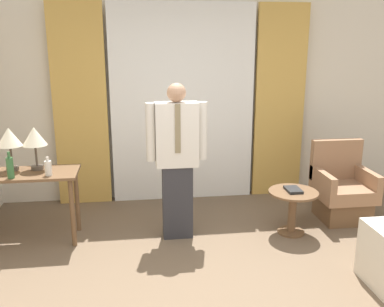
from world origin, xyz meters
name	(u,v)px	position (x,y,z in m)	size (l,w,h in m)	color
ground_plane	(219,307)	(0.00, 0.00, 0.00)	(16.00, 16.00, 0.00)	brown
wall_back	(182,99)	(0.00, 2.68, 1.35)	(10.00, 0.06, 2.70)	silver
curtain_sheer_center	(183,105)	(0.00, 2.55, 1.29)	(1.88, 0.06, 2.58)	white
curtain_drape_left	(80,107)	(-1.32, 2.55, 1.29)	(0.68, 0.06, 2.58)	gold
curtain_drape_right	(280,103)	(1.32, 2.55, 1.29)	(0.68, 0.06, 2.58)	gold
desk	(24,185)	(-1.81, 1.47, 0.64)	(1.13, 0.51, 0.77)	brown
table_lamp_left	(9,139)	(-1.94, 1.57, 1.12)	(0.26, 0.26, 0.46)	#4C4238
table_lamp_right	(34,138)	(-1.69, 1.57, 1.12)	(0.26, 0.26, 0.46)	#4C4238
bottle_near_edge	(10,167)	(-1.88, 1.29, 0.89)	(0.07, 0.07, 0.27)	#336638
bottle_by_lamp	(48,168)	(-1.53, 1.34, 0.85)	(0.07, 0.07, 0.20)	silver
person	(177,156)	(-0.20, 1.36, 0.92)	(0.64, 0.21, 1.69)	#2D2D33
armchair	(342,192)	(1.83, 1.60, 0.34)	(0.63, 0.62, 0.94)	brown
side_table	(293,205)	(1.08, 1.26, 0.34)	(0.55, 0.55, 0.50)	brown
book	(293,190)	(1.08, 1.27, 0.51)	(0.16, 0.23, 0.03)	black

